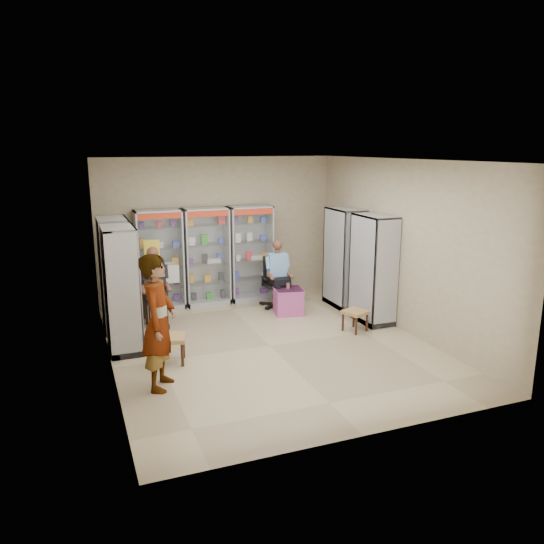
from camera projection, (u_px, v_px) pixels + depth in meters
name	position (u px, v px, depth m)	size (l,w,h in m)	color
floor	(270.00, 346.00, 8.74)	(6.00, 6.00, 0.00)	tan
room_shell	(270.00, 227.00, 8.28)	(5.02, 6.02, 3.01)	tan
cabinet_back_left	(160.00, 260.00, 10.53)	(0.90, 0.50, 2.00)	silver
cabinet_back_mid	(206.00, 257.00, 10.86)	(0.90, 0.50, 2.00)	#A0A1A6
cabinet_back_right	(250.00, 253.00, 11.19)	(0.90, 0.50, 2.00)	#A3A7AA
cabinet_right_far	(344.00, 258.00, 10.74)	(0.50, 0.90, 2.00)	#B6B9BD
cabinet_right_near	(373.00, 269.00, 9.74)	(0.50, 0.90, 2.00)	#ACAEB3
cabinet_left_far	(116.00, 274.00, 9.36)	(0.50, 0.90, 2.00)	silver
cabinet_left_near	(122.00, 290.00, 8.36)	(0.50, 0.90, 2.00)	#B8BAC0
wooden_chair	(154.00, 296.00, 9.90)	(0.42, 0.42, 0.94)	#321D13
seated_customer	(154.00, 287.00, 9.81)	(0.44, 0.60, 1.34)	black
office_chair	(276.00, 282.00, 10.77)	(0.56, 0.56, 1.02)	black
seated_shopkeeper	(277.00, 276.00, 10.69)	(0.43, 0.60, 1.30)	#74B9E5
pink_trunk	(288.00, 301.00, 10.36)	(0.52, 0.50, 0.50)	#A34172
tea_glass	(288.00, 286.00, 10.32)	(0.07, 0.07, 0.11)	#521907
woven_stool_a	(355.00, 321.00, 9.40)	(0.38, 0.38, 0.38)	#9F8643
woven_stool_b	(172.00, 349.00, 8.02)	(0.42, 0.42, 0.42)	#AC9048
standing_man	(159.00, 322.00, 7.04)	(0.68, 0.44, 1.85)	gray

